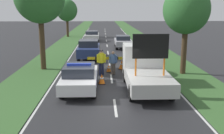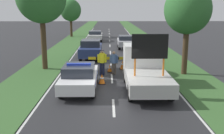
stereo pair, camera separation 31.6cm
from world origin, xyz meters
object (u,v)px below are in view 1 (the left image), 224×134
object	(u,v)px
police_officer	(101,60)
roadside_tree_mid_left	(186,10)
traffic_cone_near_truck	(109,68)
traffic_cone_near_police	(102,79)
queued_car_van_white	(92,36)
work_truck	(145,68)
traffic_cone_centre_front	(122,65)
road_barrier	(111,59)
roadside_tree_near_left	(67,10)
queued_car_sedan_silver	(123,41)
police_car	(80,77)
pedestrian_civilian	(113,61)
queued_car_hatch_blue	(89,49)

from	to	relation	value
police_officer	roadside_tree_mid_left	size ratio (longest dim) A/B	0.29
police_officer	traffic_cone_near_truck	bearing A→B (deg)	-101.47
traffic_cone_near_police	queued_car_van_white	bearing A→B (deg)	93.72
work_truck	traffic_cone_centre_front	world-z (taller)	work_truck
work_truck	road_barrier	bearing A→B (deg)	-60.01
roadside_tree_near_left	road_barrier	bearing A→B (deg)	-75.78
traffic_cone_near_truck	roadside_tree_near_left	distance (m)	24.79
roadside_tree_mid_left	traffic_cone_near_police	bearing A→B (deg)	-158.08
roadside_tree_near_left	roadside_tree_mid_left	world-z (taller)	roadside_tree_mid_left
police_officer	queued_car_sedan_silver	distance (m)	12.57
police_car	roadside_tree_mid_left	bearing A→B (deg)	25.90
road_barrier	roadside_tree_mid_left	bearing A→B (deg)	-12.34
road_barrier	queued_car_van_white	bearing A→B (deg)	90.17
work_truck	police_officer	distance (m)	3.83
queued_car_van_white	roadside_tree_mid_left	bearing A→B (deg)	110.43
work_truck	roadside_tree_near_left	world-z (taller)	roadside_tree_near_left
traffic_cone_near_police	pedestrian_civilian	bearing A→B (deg)	71.14
work_truck	traffic_cone_near_police	xyz separation A→B (m)	(-2.47, 0.77, -0.83)
traffic_cone_near_truck	traffic_cone_centre_front	bearing A→B (deg)	39.98
police_officer	queued_car_hatch_blue	xyz separation A→B (m)	(-1.14, 6.11, -0.17)
police_officer	roadside_tree_near_left	distance (m)	25.43
police_officer	roadside_tree_near_left	xyz separation A→B (m)	(-5.42, 24.65, 3.10)
police_car	roadside_tree_near_left	distance (m)	28.50
queued_car_sedan_silver	roadside_tree_near_left	xyz separation A→B (m)	(-7.83, 12.32, 3.36)
traffic_cone_near_police	queued_car_van_white	xyz separation A→B (m)	(-1.37, 21.13, 0.46)
road_barrier	roadside_tree_near_left	xyz separation A→B (m)	(-6.07, 23.96, 3.19)
pedestrian_civilian	queued_car_van_white	size ratio (longest dim) A/B	0.38
pedestrian_civilian	police_car	bearing A→B (deg)	-93.88
traffic_cone_near_police	roadside_tree_near_left	bearing A→B (deg)	101.50
queued_car_van_white	roadside_tree_near_left	size ratio (longest dim) A/B	0.73
traffic_cone_near_truck	road_barrier	bearing A→B (deg)	-59.43
police_car	queued_car_hatch_blue	world-z (taller)	queued_car_hatch_blue
police_officer	queued_car_van_white	xyz separation A→B (m)	(-1.34, 18.99, -0.27)
traffic_cone_near_truck	queued_car_hatch_blue	world-z (taller)	queued_car_hatch_blue
pedestrian_civilian	road_barrier	bearing A→B (deg)	132.72
work_truck	roadside_tree_mid_left	world-z (taller)	roadside_tree_mid_left
police_car	roadside_tree_near_left	bearing A→B (deg)	97.74
queued_car_hatch_blue	queued_car_sedan_silver	bearing A→B (deg)	-119.73
work_truck	traffic_cone_centre_front	size ratio (longest dim) A/B	7.63
queued_car_hatch_blue	queued_car_sedan_silver	world-z (taller)	queued_car_hatch_blue
queued_car_sedan_silver	roadside_tree_mid_left	bearing A→B (deg)	105.00
police_officer	roadside_tree_mid_left	world-z (taller)	roadside_tree_mid_left
traffic_cone_centre_front	pedestrian_civilian	bearing A→B (deg)	-114.37
traffic_cone_near_police	queued_car_sedan_silver	xyz separation A→B (m)	(2.38, 14.47, 0.46)
pedestrian_civilian	traffic_cone_centre_front	size ratio (longest dim) A/B	2.30
roadside_tree_mid_left	work_truck	bearing A→B (deg)	-136.30
work_truck	roadside_tree_near_left	size ratio (longest dim) A/B	0.91
work_truck	police_officer	size ratio (longest dim) A/B	3.07
police_officer	police_car	bearing A→B (deg)	89.38
pedestrian_civilian	traffic_cone_near_truck	world-z (taller)	pedestrian_civilian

